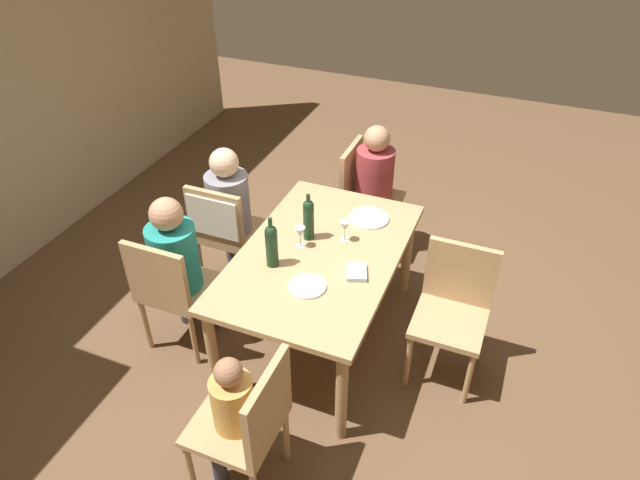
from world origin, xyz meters
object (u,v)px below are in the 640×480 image
chair_left_end (250,421)px  wine_glass_near_left (345,227)px  wine_bottle_tall_green (309,218)px  dinner_plate_host (307,286)px  chair_right_end (363,191)px  chair_far_right (222,225)px  dinner_plate_guest_left (369,218)px  dining_table (320,264)px  person_child_small (230,411)px  person_man_guest (231,207)px  wine_bottle_dark_red (272,244)px  chair_near (454,304)px  wine_glass_centre (300,233)px  person_woman_host (178,261)px  person_man_bearded (377,182)px  chair_far_left (171,287)px

chair_left_end → wine_glass_near_left: bearing=-0.4°
wine_bottle_tall_green → dinner_plate_host: bearing=-158.0°
chair_right_end → chair_far_right: bearing=-40.0°
chair_far_right → dinner_plate_host: 1.10m
wine_glass_near_left → dinner_plate_guest_left: (0.30, -0.07, -0.10)m
dining_table → person_child_small: bearing=178.8°
person_child_small → chair_right_end: bearing=1.6°
dining_table → chair_left_end: chair_left_end is taller
person_man_guest → wine_bottle_dark_red: bearing=-42.9°
chair_near → wine_bottle_tall_green: 1.07m
dining_table → dinner_plate_host: (-0.34, -0.06, 0.10)m
chair_near → dinner_plate_guest_left: chair_near is taller
dinner_plate_guest_left → person_child_small: bearing=173.2°
dinner_plate_guest_left → wine_bottle_tall_green: bearing=140.1°
chair_far_right → wine_bottle_tall_green: wine_bottle_tall_green is taller
wine_glass_centre → chair_near: bearing=-85.9°
chair_far_right → person_man_guest: (0.15, 0.00, 0.07)m
person_woman_host → person_man_bearded: bearing=58.9°
person_man_guest → person_child_small: person_man_guest is taller
chair_far_left → dinner_plate_host: size_ratio=4.07×
chair_right_end → chair_left_end: (-2.32, -0.17, 0.00)m
wine_glass_centre → dinner_plate_host: wine_glass_centre is taller
chair_far_right → person_child_small: size_ratio=0.98×
person_man_guest → dinner_plate_guest_left: person_man_guest is taller
chair_far_right → chair_near: same height
person_man_bearded → person_man_guest: person_man_guest is taller
wine_bottle_dark_red → chair_near: bearing=-74.3°
wine_bottle_dark_red → dinner_plate_host: size_ratio=1.53×
dining_table → dinner_plate_host: dinner_plate_host is taller
wine_bottle_dark_red → dinner_plate_guest_left: (0.70, -0.40, -0.15)m
chair_left_end → person_woman_host: bearing=48.9°
person_man_guest → chair_left_end: bearing=-58.1°
person_woman_host → wine_glass_near_left: person_woman_host is taller
person_man_guest → person_woman_host: bearing=-90.0°
person_woman_host → dinner_plate_host: person_woman_host is taller
chair_far_left → chair_right_end: 1.78m
dining_table → person_man_guest: size_ratio=1.35×
person_man_guest → wine_glass_near_left: size_ratio=7.73×
person_man_bearded → wine_bottle_tall_green: (-1.04, 0.16, 0.26)m
dinner_plate_host → wine_bottle_tall_green: bearing=22.0°
chair_far_right → person_man_guest: size_ratio=0.80×
person_man_guest → chair_near: bearing=-9.5°
chair_right_end → chair_near: (-1.07, -0.96, 0.00)m
wine_bottle_tall_green → chair_left_end: bearing=-170.4°
chair_left_end → person_man_guest: bearing=31.9°
dining_table → wine_bottle_tall_green: bearing=46.6°
person_woman_host → dinner_plate_host: size_ratio=5.10×
wine_bottle_dark_red → wine_bottle_tall_green: bearing=-15.9°
chair_right_end → person_man_bearded: person_man_bearded is taller
person_woman_host → wine_glass_centre: 0.82m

